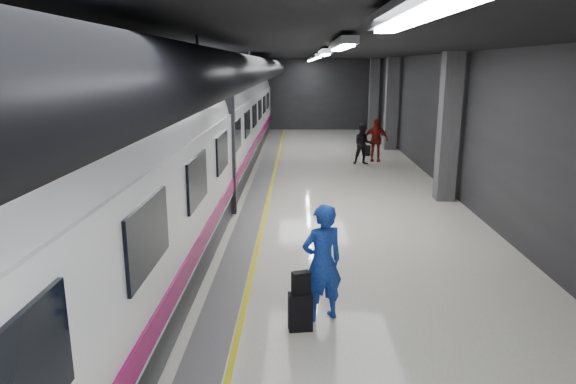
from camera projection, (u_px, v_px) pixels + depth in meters
ground at (299, 217)px, 14.28m from camera, size 40.00×40.00×0.00m
platform_hall at (289, 86)px, 14.36m from camera, size 10.02×40.02×4.51m
train at (179, 143)px, 13.85m from camera, size 3.05×38.00×4.05m
traveler_main at (322, 263)px, 8.32m from camera, size 0.85×0.72×1.97m
suitcase_main at (300, 312)px, 8.13m from camera, size 0.40×0.29×0.61m
shoulder_bag at (301, 283)px, 8.01m from camera, size 0.31×0.24×0.37m
traveler_far_a at (363, 144)px, 21.65m from camera, size 0.86×0.68×1.72m
traveler_far_b at (375, 140)px, 22.35m from camera, size 1.14×0.58×1.88m
suitcase_far at (366, 150)px, 23.91m from camera, size 0.39×0.33×0.48m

